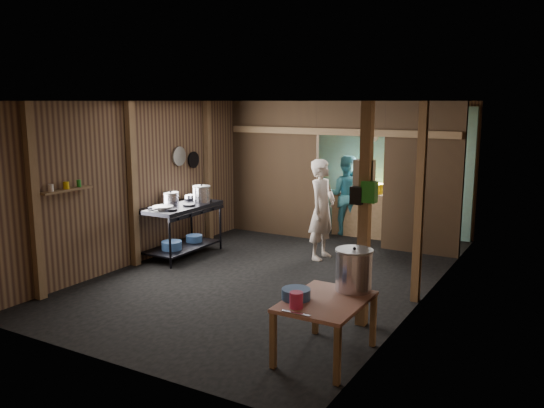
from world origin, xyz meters
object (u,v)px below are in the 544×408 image
Objects in this scene: gas_range at (182,230)px; stove_pot_large at (202,195)px; prep_table at (325,328)px; cook at (322,209)px; stock_pot at (354,271)px; pink_bucket at (296,300)px; yellow_tub at (376,188)px.

stove_pot_large is at bearing 64.62° from gas_range.
gas_range is 1.43× the size of prep_table.
gas_range reaches higher than prep_table.
gas_range is 2.40m from cook.
stock_pot is at bearing 72.00° from prep_table.
stove_pot_large is 1.95× the size of pink_bucket.
stock_pot is at bearing -31.40° from stove_pot_large.
yellow_tub is (2.37, 2.95, 0.50)m from gas_range.
stock_pot is (3.67, -2.24, -0.19)m from stove_pot_large.
stock_pot is at bearing -146.89° from cook.
yellow_tub is at bearing -4.58° from cook.
cook is at bearing 120.42° from stock_pot.
yellow_tub is at bearing 106.94° from stock_pot.
yellow_tub is at bearing 104.34° from prep_table.
stove_pot_large reaches higher than yellow_tub.
gas_range is at bearing -128.75° from yellow_tub.
pink_bucket reaches higher than prep_table.
gas_range is 3.82m from yellow_tub.
prep_table is at bearing 66.02° from pink_bucket.
stock_pot is at bearing -26.11° from gas_range.
yellow_tub is (-1.47, 4.84, 0.11)m from stock_pot.
pink_bucket is (3.38, -3.00, -0.32)m from stove_pot_large.
prep_table is 3.34× the size of stove_pot_large.
cook is at bearing 19.25° from stove_pot_large.
stove_pot_large is (0.17, 0.36, 0.58)m from gas_range.
yellow_tub reaches higher than prep_table.
gas_range is 4.36m from prep_table.
cook reaches higher than stove_pot_large.
prep_table is at bearing -75.66° from yellow_tub.
stove_pot_large is 0.92× the size of yellow_tub.
prep_table is at bearing -31.71° from gas_range.
gas_range is 4.30m from stock_pot.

